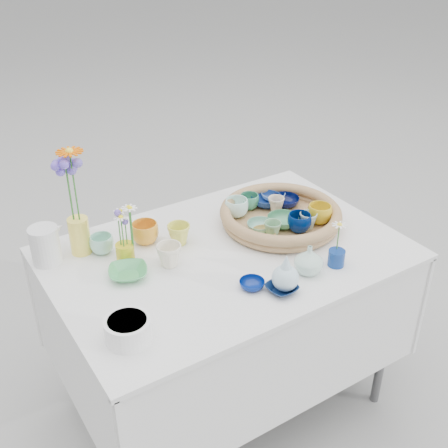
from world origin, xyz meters
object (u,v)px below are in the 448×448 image
bud_vase_seafoam (309,260)px  display_table (226,400)px  tall_vase_yellow (80,236)px  wicker_tray (280,216)px

bud_vase_seafoam → display_table: bearing=121.8°
bud_vase_seafoam → tall_vase_yellow: size_ratio=0.75×
wicker_tray → bud_vase_seafoam: size_ratio=4.55×
display_table → bud_vase_seafoam: (0.16, -0.26, 0.82)m
display_table → tall_vase_yellow: tall_vase_yellow is taller
tall_vase_yellow → wicker_tray: bearing=-17.5°
display_table → wicker_tray: wicker_tray is taller
bud_vase_seafoam → wicker_tray: bearing=69.2°
wicker_tray → display_table: bearing=-169.9°
bud_vase_seafoam → tall_vase_yellow: bearing=138.4°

